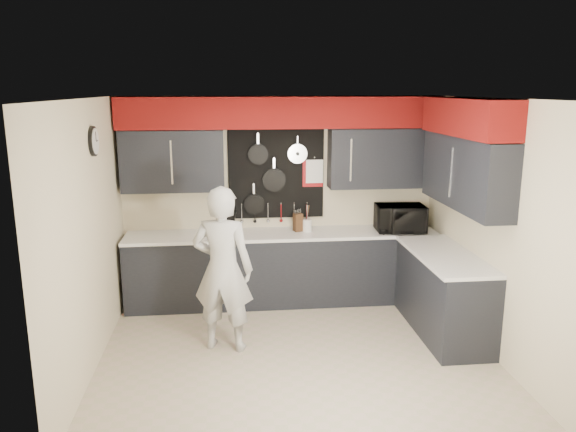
{
  "coord_description": "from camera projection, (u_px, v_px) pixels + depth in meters",
  "views": [
    {
      "loc": [
        -0.66,
        -5.34,
        2.7
      ],
      "look_at": [
        -0.03,
        0.5,
        1.35
      ],
      "focal_mm": 35.0,
      "sensor_mm": 36.0,
      "label": 1
    }
  ],
  "objects": [
    {
      "name": "knife_block",
      "position": [
        298.0,
        222.0,
        7.1
      ],
      "size": [
        0.13,
        0.13,
        0.23
      ],
      "primitive_type": "cube",
      "rotation": [
        0.0,
        0.0,
        0.27
      ],
      "color": "#382012",
      "rests_on": "base_cabinets"
    },
    {
      "name": "right_wall_assembly",
      "position": [
        469.0,
        162.0,
        5.87
      ],
      "size": [
        0.36,
        3.5,
        2.6
      ],
      "color": "beige",
      "rests_on": "ground"
    },
    {
      "name": "coffee_maker",
      "position": [
        228.0,
        221.0,
        6.97
      ],
      "size": [
        0.2,
        0.23,
        0.3
      ],
      "rotation": [
        0.0,
        0.0,
        -0.21
      ],
      "color": "black",
      "rests_on": "base_cabinets"
    },
    {
      "name": "microwave",
      "position": [
        400.0,
        218.0,
        7.08
      ],
      "size": [
        0.62,
        0.44,
        0.33
      ],
      "primitive_type": "imported",
      "rotation": [
        0.0,
        0.0,
        -0.06
      ],
      "color": "black",
      "rests_on": "base_cabinets"
    },
    {
      "name": "back_wall_assembly",
      "position": [
        282.0,
        144.0,
        6.95
      ],
      "size": [
        4.0,
        0.36,
        2.6
      ],
      "color": "beige",
      "rests_on": "ground"
    },
    {
      "name": "base_cabinets",
      "position": [
        325.0,
        274.0,
        6.89
      ],
      "size": [
        3.95,
        2.2,
        0.92
      ],
      "color": "black",
      "rests_on": "ground"
    },
    {
      "name": "left_wall_assembly",
      "position": [
        89.0,
        234.0,
        5.36
      ],
      "size": [
        0.05,
        3.5,
        2.6
      ],
      "color": "beige",
      "rests_on": "ground"
    },
    {
      "name": "utensil_crock",
      "position": [
        307.0,
        225.0,
        7.1
      ],
      "size": [
        0.12,
        0.12,
        0.15
      ],
      "primitive_type": "cylinder",
      "color": "white",
      "rests_on": "base_cabinets"
    },
    {
      "name": "ground",
      "position": [
        296.0,
        353.0,
        5.85
      ],
      "size": [
        4.0,
        4.0,
        0.0
      ],
      "primitive_type": "plane",
      "color": "#B7A28E",
      "rests_on": "ground"
    },
    {
      "name": "person",
      "position": [
        223.0,
        269.0,
        5.77
      ],
      "size": [
        0.73,
        0.58,
        1.74
      ],
      "primitive_type": "imported",
      "rotation": [
        0.0,
        0.0,
        2.86
      ],
      "color": "#B9B8B6",
      "rests_on": "ground"
    }
  ]
}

